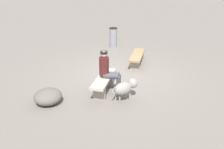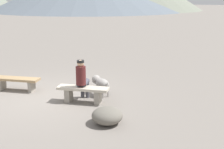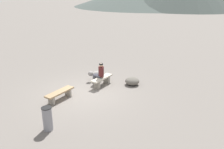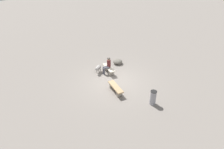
{
  "view_description": "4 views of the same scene",
  "coord_description": "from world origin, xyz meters",
  "px_view_note": "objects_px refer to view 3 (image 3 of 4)",
  "views": [
    {
      "loc": [
        6.81,
        3.38,
        3.35
      ],
      "look_at": [
        0.92,
        0.26,
        0.42
      ],
      "focal_mm": 37.55,
      "sensor_mm": 36.0,
      "label": 1
    },
    {
      "loc": [
        5.7,
        -6.83,
        3.05
      ],
      "look_at": [
        1.37,
        2.04,
        0.42
      ],
      "focal_mm": 47.34,
      "sensor_mm": 36.0,
      "label": 2
    },
    {
      "loc": [
        -6.38,
        -9.03,
        5.05
      ],
      "look_at": [
        1.41,
        -0.53,
        0.82
      ],
      "focal_mm": 38.24,
      "sensor_mm": 36.0,
      "label": 3
    },
    {
      "loc": [
        -11.41,
        2.51,
        7.53
      ],
      "look_at": [
        0.03,
        0.19,
        0.58
      ],
      "focal_mm": 30.79,
      "sensor_mm": 36.0,
      "label": 4
    }
  ],
  "objects_px": {
    "bench_right": "(102,80)",
    "seated_person": "(99,73)",
    "trash_bin": "(47,119)",
    "bench_left": "(60,94)",
    "dog": "(95,74)",
    "boulder": "(132,81)"
  },
  "relations": [
    {
      "from": "bench_right",
      "to": "seated_person",
      "type": "xyz_separation_m",
      "value": [
        -0.08,
        0.1,
        0.41
      ]
    },
    {
      "from": "bench_left",
      "to": "boulder",
      "type": "relative_size",
      "value": 2.11
    },
    {
      "from": "bench_right",
      "to": "seated_person",
      "type": "relative_size",
      "value": 1.22
    },
    {
      "from": "bench_right",
      "to": "dog",
      "type": "bearing_deg",
      "value": 64.2
    },
    {
      "from": "bench_right",
      "to": "trash_bin",
      "type": "distance_m",
      "value": 4.67
    },
    {
      "from": "bench_left",
      "to": "boulder",
      "type": "height_order",
      "value": "bench_left"
    },
    {
      "from": "trash_bin",
      "to": "boulder",
      "type": "height_order",
      "value": "trash_bin"
    },
    {
      "from": "bench_left",
      "to": "bench_right",
      "type": "relative_size",
      "value": 1.04
    },
    {
      "from": "trash_bin",
      "to": "boulder",
      "type": "xyz_separation_m",
      "value": [
        5.57,
        0.89,
        -0.26
      ]
    },
    {
      "from": "bench_left",
      "to": "trash_bin",
      "type": "relative_size",
      "value": 1.74
    },
    {
      "from": "seated_person",
      "to": "trash_bin",
      "type": "distance_m",
      "value": 4.63
    },
    {
      "from": "seated_person",
      "to": "dog",
      "type": "xyz_separation_m",
      "value": [
        0.25,
        0.7,
        -0.32
      ]
    },
    {
      "from": "dog",
      "to": "trash_bin",
      "type": "distance_m",
      "value": 5.18
    },
    {
      "from": "seated_person",
      "to": "trash_bin",
      "type": "bearing_deg",
      "value": -171.55
    },
    {
      "from": "bench_left",
      "to": "dog",
      "type": "distance_m",
      "value": 2.87
    },
    {
      "from": "trash_bin",
      "to": "dog",
      "type": "bearing_deg",
      "value": 31.46
    },
    {
      "from": "trash_bin",
      "to": "bench_left",
      "type": "bearing_deg",
      "value": 49.24
    },
    {
      "from": "trash_bin",
      "to": "seated_person",
      "type": "bearing_deg",
      "value": 25.72
    },
    {
      "from": "boulder",
      "to": "dog",
      "type": "bearing_deg",
      "value": 122.31
    },
    {
      "from": "bench_left",
      "to": "trash_bin",
      "type": "height_order",
      "value": "trash_bin"
    },
    {
      "from": "bench_left",
      "to": "dog",
      "type": "xyz_separation_m",
      "value": [
        2.76,
        0.78,
        0.09
      ]
    },
    {
      "from": "bench_right",
      "to": "trash_bin",
      "type": "bearing_deg",
      "value": -169.74
    }
  ]
}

